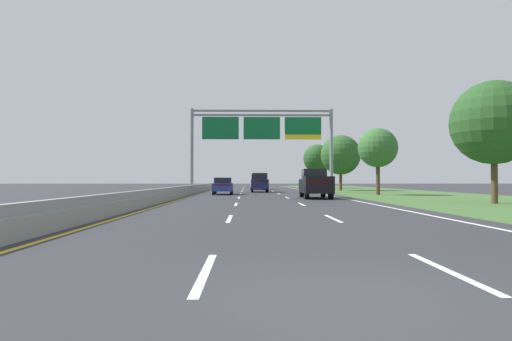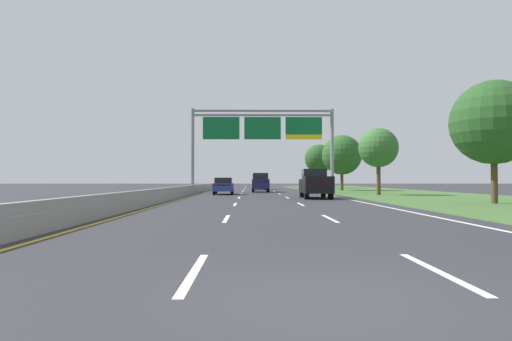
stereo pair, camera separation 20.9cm
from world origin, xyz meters
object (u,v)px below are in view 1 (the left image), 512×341
(car_navy_centre_lane_suv, at_px, (260,182))
(roadside_tree_near, at_px, (494,123))
(roadside_tree_mid, at_px, (378,148))
(car_blue_left_lane_sedan, at_px, (223,186))
(roadside_tree_distant, at_px, (317,159))
(car_white_centre_lane_suv, at_px, (257,182))
(roadside_tree_far, at_px, (341,155))
(overhead_sign_gantry, at_px, (262,133))
(pickup_truck_black, at_px, (315,184))

(car_navy_centre_lane_suv, distance_m, roadside_tree_near, 27.40)
(car_navy_centre_lane_suv, height_order, roadside_tree_mid, roadside_tree_mid)
(car_blue_left_lane_sedan, height_order, roadside_tree_distant, roadside_tree_distant)
(car_blue_left_lane_sedan, bearing_deg, car_navy_centre_lane_suv, -26.02)
(car_white_centre_lane_suv, xyz_separation_m, roadside_tree_far, (10.44, -4.99, 3.41))
(car_blue_left_lane_sedan, xyz_separation_m, roadside_tree_distant, (13.73, 30.08, 3.97))
(overhead_sign_gantry, height_order, car_navy_centre_lane_suv, overhead_sign_gantry)
(overhead_sign_gantry, xyz_separation_m, pickup_truck_black, (3.57, -13.19, -5.26))
(overhead_sign_gantry, bearing_deg, car_blue_left_lane_sedan, -128.44)
(roadside_tree_far, bearing_deg, roadside_tree_distant, 91.34)
(car_blue_left_lane_sedan, bearing_deg, car_white_centre_lane_suv, -11.77)
(car_blue_left_lane_sedan, xyz_separation_m, car_white_centre_lane_suv, (3.66, 19.09, 0.28))
(car_white_centre_lane_suv, xyz_separation_m, roadside_tree_distant, (10.07, 11.00, 3.69))
(overhead_sign_gantry, relative_size, roadside_tree_near, 2.12)
(overhead_sign_gantry, bearing_deg, car_white_centre_lane_suv, 90.51)
(pickup_truck_black, distance_m, car_blue_left_lane_sedan, 11.18)
(roadside_tree_near, xyz_separation_m, roadside_tree_distant, (-2.78, 46.22, 0.11))
(car_white_centre_lane_suv, distance_m, car_navy_centre_lane_suv, 11.29)
(overhead_sign_gantry, bearing_deg, roadside_tree_far, 42.08)
(overhead_sign_gantry, xyz_separation_m, roadside_tree_distant, (9.94, 25.31, -1.55))
(car_white_centre_lane_suv, height_order, car_navy_centre_lane_suv, same)
(roadside_tree_far, bearing_deg, pickup_truck_black, -106.69)
(overhead_sign_gantry, height_order, pickup_truck_black, overhead_sign_gantry)
(pickup_truck_black, distance_m, car_navy_centre_lane_suv, 16.63)
(car_blue_left_lane_sedan, xyz_separation_m, roadside_tree_mid, (14.02, -2.00, 3.42))
(roadside_tree_far, xyz_separation_m, roadside_tree_distant, (-0.38, 15.99, 0.28))
(car_navy_centre_lane_suv, distance_m, roadside_tree_mid, 14.60)
(roadside_tree_far, bearing_deg, car_blue_left_lane_sedan, -135.03)
(pickup_truck_black, distance_m, roadside_tree_distant, 39.20)
(car_white_centre_lane_suv, distance_m, roadside_tree_distant, 15.36)
(roadside_tree_mid, bearing_deg, roadside_tree_near, -79.97)
(car_navy_centre_lane_suv, xyz_separation_m, roadside_tree_near, (12.86, -23.93, 3.58))
(car_navy_centre_lane_suv, bearing_deg, car_blue_left_lane_sedan, 155.76)
(pickup_truck_black, distance_m, car_white_centre_lane_suv, 27.75)
(car_white_centre_lane_suv, bearing_deg, pickup_truck_black, -172.38)
(car_blue_left_lane_sedan, relative_size, roadside_tree_distant, 0.62)
(car_white_centre_lane_suv, bearing_deg, roadside_tree_mid, -153.89)
(car_white_centre_lane_suv, relative_size, roadside_tree_distant, 0.66)
(car_navy_centre_lane_suv, xyz_separation_m, roadside_tree_distant, (10.08, 22.29, 3.69))
(overhead_sign_gantry, height_order, roadside_tree_far, overhead_sign_gantry)
(car_white_centre_lane_suv, bearing_deg, roadside_tree_far, -115.58)
(overhead_sign_gantry, height_order, roadside_tree_distant, overhead_sign_gantry)
(pickup_truck_black, xyz_separation_m, roadside_tree_near, (9.16, -7.72, 3.61))
(overhead_sign_gantry, distance_m, pickup_truck_black, 14.64)
(roadside_tree_mid, height_order, roadside_tree_far, roadside_tree_far)
(car_navy_centre_lane_suv, height_order, roadside_tree_near, roadside_tree_near)
(pickup_truck_black, xyz_separation_m, car_navy_centre_lane_suv, (-3.71, 16.21, 0.02))
(overhead_sign_gantry, relative_size, car_blue_left_lane_sedan, 3.40)
(car_white_centre_lane_suv, xyz_separation_m, car_navy_centre_lane_suv, (-0.01, -11.29, 0.00))
(car_blue_left_lane_sedan, relative_size, car_navy_centre_lane_suv, 0.94)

